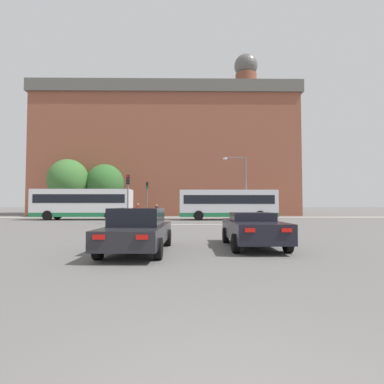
{
  "coord_description": "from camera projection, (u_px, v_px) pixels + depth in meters",
  "views": [
    {
      "loc": [
        -0.38,
        -2.13,
        1.6
      ],
      "look_at": [
        -0.04,
        26.86,
        2.84
      ],
      "focal_mm": 28.0,
      "sensor_mm": 36.0,
      "label": 1
    }
  ],
  "objects": [
    {
      "name": "traffic_light_far_left",
      "position": [
        147.0,
        194.0,
        37.94
      ],
      "size": [
        0.26,
        0.31,
        4.5
      ],
      "color": "slate",
      "rests_on": "ground_plane"
    },
    {
      "name": "tree_kerbside",
      "position": [
        105.0,
        184.0,
        42.03
      ],
      "size": [
        5.28,
        5.28,
        7.31
      ],
      "color": "#4C3823",
      "rests_on": "ground_plane"
    },
    {
      "name": "car_roadster_right",
      "position": [
        253.0,
        229.0,
        11.33
      ],
      "size": [
        1.97,
        4.4,
        1.3
      ],
      "rotation": [
        0.0,
        0.0,
        -0.0
      ],
      "color": "black",
      "rests_on": "ground_plane"
    },
    {
      "name": "tree_by_building",
      "position": [
        68.0,
        180.0,
        40.54
      ],
      "size": [
        5.37,
        5.37,
        7.78
      ],
      "color": "#4C3823",
      "rests_on": "ground_plane"
    },
    {
      "name": "brick_civic_building",
      "position": [
        169.0,
        155.0,
        50.74
      ],
      "size": [
        40.22,
        16.5,
        27.54
      ],
      "color": "brown",
      "rests_on": "ground_plane"
    },
    {
      "name": "traffic_light_near_left",
      "position": [
        128.0,
        191.0,
        25.56
      ],
      "size": [
        0.26,
        0.31,
        4.15
      ],
      "color": "slate",
      "rests_on": "ground_plane"
    },
    {
      "name": "bus_crossing_lead",
      "position": [
        228.0,
        204.0,
        31.68
      ],
      "size": [
        10.13,
        2.72,
        3.14
      ],
      "rotation": [
        0.0,
        0.0,
        1.57
      ],
      "color": "silver",
      "rests_on": "ground_plane"
    },
    {
      "name": "car_saloon_left",
      "position": [
        138.0,
        230.0,
        10.22
      ],
      "size": [
        2.08,
        4.85,
        1.49
      ],
      "rotation": [
        0.0,
        0.0,
        -0.03
      ],
      "color": "#232328",
      "rests_on": "ground_plane"
    },
    {
      "name": "pedestrian_walking_east",
      "position": [
        138.0,
        209.0,
        38.79
      ],
      "size": [
        0.34,
        0.45,
        1.77
      ],
      "rotation": [
        0.0,
        0.0,
        5.04
      ],
      "color": "#333851",
      "rests_on": "ground_plane"
    },
    {
      "name": "stop_line_strip",
      "position": [
        193.0,
        224.0,
        24.31
      ],
      "size": [
        8.26,
        0.3,
        0.01
      ],
      "primitive_type": "cube",
      "color": "silver",
      "rests_on": "ground_plane"
    },
    {
      "name": "bus_crossing_trailing",
      "position": [
        83.0,
        203.0,
        31.82
      ],
      "size": [
        10.26,
        2.63,
        3.23
      ],
      "rotation": [
        0.0,
        0.0,
        1.57
      ],
      "color": "silver",
      "rests_on": "ground_plane"
    },
    {
      "name": "pedestrian_waiting",
      "position": [
        157.0,
        210.0,
        37.79
      ],
      "size": [
        0.43,
        0.44,
        1.63
      ],
      "rotation": [
        0.0,
        0.0,
        2.33
      ],
      "color": "brown",
      "rests_on": "ground_plane"
    },
    {
      "name": "far_pavement",
      "position": [
        191.0,
        217.0,
        38.2
      ],
      "size": [
        69.18,
        2.5,
        0.01
      ],
      "primitive_type": "cube",
      "color": "#A09B91",
      "rests_on": "ground_plane"
    },
    {
      "name": "street_lamp_junction",
      "position": [
        241.0,
        180.0,
        31.41
      ],
      "size": [
        2.49,
        0.36,
        6.71
      ],
      "color": "slate",
      "rests_on": "ground_plane"
    }
  ]
}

